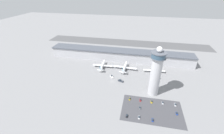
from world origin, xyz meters
name	(u,v)px	position (x,y,z in m)	size (l,w,h in m)	color
ground_plane	(112,82)	(0.00, 0.00, 0.00)	(1000.00, 1000.00, 0.00)	gray
terminal_building	(120,55)	(0.00, 70.00, 9.38)	(245.65, 25.00, 18.55)	#B2B2B7
runway_strip	(126,43)	(0.00, 161.33, 0.00)	(368.48, 44.00, 0.01)	#515154
control_tower	(156,72)	(54.27, -14.91, 30.46)	(17.01, 17.01, 61.52)	#BCBCC1
parking_lot_surface	(152,110)	(52.67, -44.54, 0.00)	(64.00, 40.00, 0.01)	#424247
airplane_gate_alpha	(103,65)	(-22.78, 35.82, 4.25)	(32.15, 33.48, 11.92)	white
airplane_gate_bravo	(125,67)	(13.14, 36.24, 4.47)	(37.09, 33.33, 13.11)	white
airplane_gate_charlie	(154,70)	(58.20, 36.29, 4.01)	(32.75, 38.02, 11.97)	white
service_truck_catering	(112,77)	(-2.54, 11.14, 0.90)	(6.43, 7.24, 2.61)	black
service_truck_fuel	(121,81)	(11.78, 2.47, 1.06)	(8.21, 5.01, 3.04)	black
car_blue_compact	(153,120)	(52.95, -58.41, 0.56)	(1.86, 4.32, 1.46)	black
car_maroon_suv	(152,102)	(52.69, -31.69, 0.59)	(1.86, 4.55, 1.53)	black
car_yellow_taxi	(130,99)	(27.51, -31.54, 0.62)	(1.94, 4.66, 1.59)	black
car_grey_coupe	(140,100)	(40.05, -31.18, 0.54)	(1.89, 4.47, 1.39)	black
car_green_van	(127,116)	(27.23, -58.27, 0.62)	(1.84, 4.33, 1.59)	black
car_navy_sedan	(140,108)	(39.85, -44.29, 0.59)	(1.97, 4.40, 1.52)	black
car_black_suv	(139,117)	(39.55, -57.68, 0.52)	(1.91, 4.51, 1.36)	black
car_red_hatchback	(175,105)	(78.50, -31.36, 0.59)	(1.98, 4.74, 1.51)	black
car_silver_sedan	(177,113)	(78.08, -44.60, 0.54)	(1.74, 4.20, 1.40)	black
car_white_wagon	(163,103)	(65.03, -31.08, 0.52)	(1.84, 4.23, 1.36)	black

